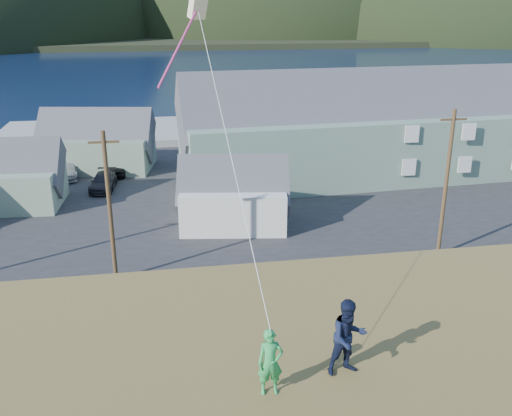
{
  "coord_description": "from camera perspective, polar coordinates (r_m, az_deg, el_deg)",
  "views": [
    {
      "loc": [
        -0.51,
        -28.58,
        14.89
      ],
      "look_at": [
        2.38,
        -11.85,
        8.8
      ],
      "focal_mm": 40.0,
      "sensor_mm": 36.0,
      "label": 1
    }
  ],
  "objects": [
    {
      "name": "far_shore",
      "position": [
        358.84,
        -10.18,
        17.23
      ],
      "size": [
        900.0,
        320.0,
        2.0
      ],
      "primitive_type": "cube",
      "color": "black",
      "rests_on": "ground"
    },
    {
      "name": "grass_strip",
      "position": [
        30.44,
        -7.7,
        -9.63
      ],
      "size": [
        110.0,
        8.0,
        0.1
      ],
      "primitive_type": "cube",
      "color": "#4C3D19",
      "rests_on": "ground"
    },
    {
      "name": "kite_flyer_navy",
      "position": [
        12.8,
        9.21,
        -12.66
      ],
      "size": [
        0.95,
        0.79,
        1.77
      ],
      "primitive_type": "imported",
      "rotation": [
        0.0,
        0.0,
        0.15
      ],
      "color": "#121932",
      "rests_on": "hillside"
    },
    {
      "name": "parked_cars",
      "position": [
        52.31,
        -17.49,
        3.23
      ],
      "size": [
        27.83,
        11.61,
        1.56
      ],
      "color": "#B7B7BC",
      "rests_on": "waterfront_lot"
    },
    {
      "name": "ground",
      "position": [
        32.23,
        -7.86,
        -7.98
      ],
      "size": [
        900.0,
        900.0,
        0.0
      ],
      "primitive_type": "plane",
      "color": "#0A1638",
      "rests_on": "ground"
    },
    {
      "name": "shed_palegreen_far",
      "position": [
        55.73,
        -15.67,
        6.37
      ],
      "size": [
        11.36,
        7.69,
        7.06
      ],
      "rotation": [
        0.0,
        0.0,
        -0.18
      ],
      "color": "slate",
      "rests_on": "waterfront_lot"
    },
    {
      "name": "waterfront_lot",
      "position": [
        47.93,
        -8.71,
        1.48
      ],
      "size": [
        72.0,
        36.0,
        0.12
      ],
      "primitive_type": "cube",
      "color": "#28282B",
      "rests_on": "ground"
    },
    {
      "name": "shed_white",
      "position": [
        39.73,
        -2.28,
        1.33
      ],
      "size": [
        8.34,
        6.15,
        6.11
      ],
      "rotation": [
        0.0,
        0.0,
        -0.15
      ],
      "color": "silver",
      "rests_on": "waterfront_lot"
    },
    {
      "name": "wharf",
      "position": [
        70.29,
        -14.18,
        7.29
      ],
      "size": [
        26.0,
        14.0,
        0.9
      ],
      "primitive_type": "cube",
      "color": "gray",
      "rests_on": "ground"
    },
    {
      "name": "utility_poles",
      "position": [
        31.75,
        -10.34,
        0.73
      ],
      "size": [
        31.59,
        0.24,
        9.83
      ],
      "color": "#47331E",
      "rests_on": "waterfront_lot"
    },
    {
      "name": "shed_palegreen_near",
      "position": [
        47.63,
        -23.98,
        2.83
      ],
      "size": [
        9.18,
        6.1,
        6.41
      ],
      "rotation": [
        0.0,
        0.0,
        -0.07
      ],
      "color": "gray",
      "rests_on": "waterfront_lot"
    },
    {
      "name": "kite_flyer_green",
      "position": [
        12.15,
        1.43,
        -15.18
      ],
      "size": [
        0.54,
        0.36,
        1.48
      ],
      "primitive_type": "imported",
      "rotation": [
        0.0,
        0.0,
        -0.02
      ],
      "color": "green",
      "rests_on": "hillside"
    },
    {
      "name": "kite_rig",
      "position": [
        16.41,
        -6.06,
        18.42
      ],
      "size": [
        1.01,
        3.75,
        9.25
      ],
      "color": "#FDEFC1",
      "rests_on": "ground"
    },
    {
      "name": "lodge",
      "position": [
        51.96,
        11.11,
        7.83
      ],
      "size": [
        33.66,
        11.24,
        11.67
      ],
      "rotation": [
        0.0,
        0.0,
        0.06
      ],
      "color": "slate",
      "rests_on": "waterfront_lot"
    },
    {
      "name": "far_hills",
      "position": [
        310.33,
        -3.26,
        17.33
      ],
      "size": [
        760.0,
        265.0,
        143.0
      ],
      "color": "black",
      "rests_on": "ground"
    }
  ]
}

